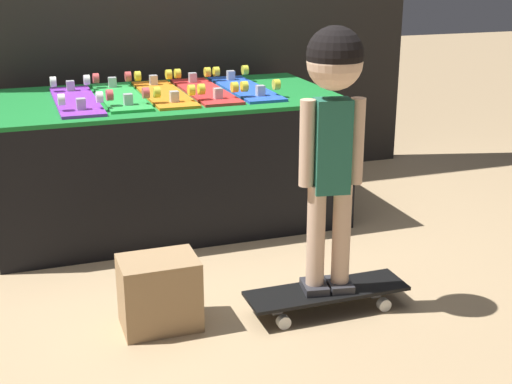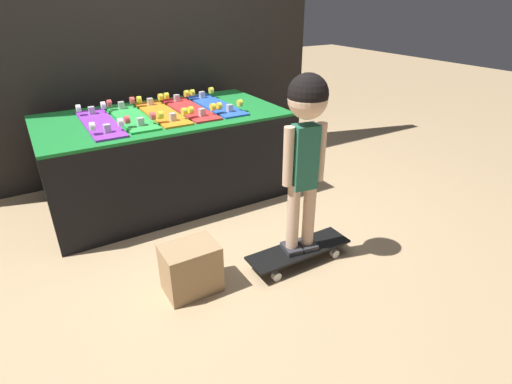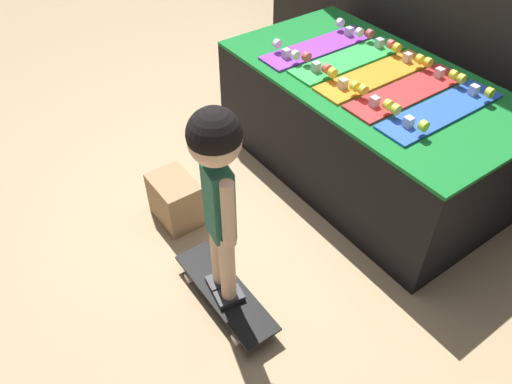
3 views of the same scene
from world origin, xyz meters
name	(u,v)px [view 3 (image 3 of 3)]	position (x,y,z in m)	size (l,w,h in m)	color
ground_plane	(282,208)	(0.00, 0.00, 0.00)	(16.00, 16.00, 0.00)	tan
display_rack	(366,126)	(0.00, 0.62, 0.33)	(1.73, 0.95, 0.66)	black
skateboard_purple_on_rack	(318,46)	(-0.44, 0.59, 0.68)	(0.20, 0.75, 0.09)	purple
skateboard_green_on_rack	(348,58)	(-0.22, 0.63, 0.68)	(0.20, 0.75, 0.09)	green
skateboard_orange_on_rack	(376,74)	(0.00, 0.62, 0.68)	(0.20, 0.75, 0.09)	orange
skateboard_red_on_rack	(407,90)	(0.22, 0.63, 0.68)	(0.20, 0.75, 0.09)	red
skateboard_blue_on_rack	(441,109)	(0.44, 0.63, 0.68)	(0.20, 0.75, 0.09)	blue
skateboard_on_floor	(225,293)	(0.36, -0.62, 0.07)	(0.65, 0.19, 0.09)	black
child	(217,178)	(0.36, -0.62, 0.80)	(0.24, 0.21, 1.02)	#2D2D33
storage_box	(175,200)	(-0.29, -0.53, 0.14)	(0.29, 0.21, 0.28)	#A37F56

